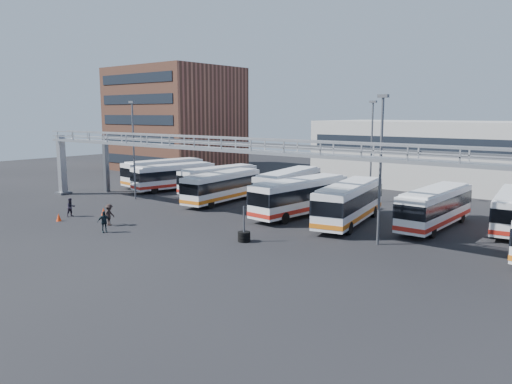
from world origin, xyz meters
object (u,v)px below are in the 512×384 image
Objects in this scene: bus_6 at (349,202)px; pedestrian_d at (104,222)px; bus_3 at (222,186)px; light_pole_left at (134,145)px; bus_7 at (435,206)px; pedestrian_b at (71,207)px; bus_1 at (174,176)px; bus_0 at (163,171)px; tire_stack at (244,236)px; light_pole_mid at (381,162)px; cone_left at (59,217)px; light_pole_back at (372,146)px; cone_right at (104,212)px; pedestrian_c at (109,215)px; bus_4 at (289,185)px; bus_2 at (219,179)px; bus_5 at (301,195)px.

pedestrian_d is (-13.05, -14.34, -1.04)m from bus_6.
light_pole_left is at bearing -159.36° from bus_3.
bus_7 is 30.67m from pedestrian_b.
bus_0 is at bearing 167.15° from bus_1.
pedestrian_d is at bearing -155.32° from tire_stack.
pedestrian_d is at bearing -151.00° from light_pole_mid.
cone_left is at bearing -157.80° from light_pole_mid.
light_pole_back is 0.94× the size of bus_0.
cone_right is at bearing -150.93° from bus_7.
bus_1 is at bearing 161.35° from bus_6.
pedestrian_c is at bearing -85.11° from pedestrian_b.
bus_7 is at bearing 54.58° from tire_stack.
tire_stack is (15.63, 0.86, 0.09)m from cone_right.
bus_6 is (28.69, -4.97, 0.08)m from bus_0.
bus_6 is (-4.68, 4.51, -3.86)m from light_pole_mid.
cone_right is (-24.62, -13.50, -1.41)m from bus_7.
bus_3 is at bearing 72.45° from cone_left.
bus_0 is 29.62m from tire_stack.
pedestrian_d is at bearing -98.18° from pedestrian_b.
pedestrian_d is at bearing -153.29° from pedestrian_c.
bus_0 is 6.59× the size of pedestrian_b.
bus_0 reaches higher than bus_1.
pedestrian_d is (-17.73, -9.83, -4.90)m from light_pole_mid.
bus_0 is at bearing 168.91° from bus_4.
light_pole_mid is at bearing 34.15° from tire_stack.
bus_7 is 25.96m from pedestrian_c.
bus_4 is (19.32, -0.26, 0.06)m from bus_0.
pedestrian_c reaches higher than cone_left.
tire_stack is (15.97, -14.41, -1.25)m from bus_2.
pedestrian_c reaches higher than cone_right.
bus_1 is 0.91× the size of bus_6.
bus_3 reaches higher than cone_left.
light_pole_mid reaches higher than bus_3.
bus_1 reaches higher than pedestrian_d.
light_pole_left reaches higher than cone_right.
bus_6 reaches higher than bus_2.
cone_left is 17.14m from tire_stack.
bus_5 is (9.83, -0.51, 0.11)m from bus_3.
light_pole_mid is at bearing -43.62° from bus_4.
bus_1 is 1.02× the size of bus_2.
cone_right is (-15.32, -21.08, -5.39)m from light_pole_back.
cone_right is 15.66m from tire_stack.
bus_4 is 16.60× the size of cone_left.
bus_7 reaches higher than bus_2.
light_pole_left is at bearing -66.76° from bus_1.
bus_5 is 10.20m from tire_stack.
light_pole_left is 24.41m from light_pole_back.
bus_1 reaches higher than bus_2.
bus_7 is at bearing 14.76° from bus_6.
light_pole_mid is 5.84× the size of pedestrian_c.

